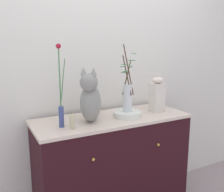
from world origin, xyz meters
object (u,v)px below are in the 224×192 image
(cat_sitting, at_px, (90,99))
(vase_glass_clear, at_px, (127,94))
(bowl_porcelain, at_px, (127,114))
(candle_pillar, at_px, (72,122))
(vase_slim_green, at_px, (61,102))
(jar_lidded_porcelain, at_px, (157,95))
(sideboard, at_px, (112,169))

(cat_sitting, bearing_deg, vase_glass_clear, -2.98)
(cat_sitting, distance_m, vase_glass_clear, 0.33)
(bowl_porcelain, xyz_separation_m, candle_pillar, (-0.51, -0.08, 0.03))
(vase_slim_green, distance_m, jar_lidded_porcelain, 0.90)
(jar_lidded_porcelain, relative_size, candle_pillar, 2.82)
(candle_pillar, bearing_deg, cat_sitting, 28.10)
(vase_slim_green, xyz_separation_m, bowl_porcelain, (0.57, 0.01, -0.16))
(vase_slim_green, height_order, vase_glass_clear, vase_slim_green)
(vase_glass_clear, distance_m, jar_lidded_porcelain, 0.33)
(vase_slim_green, height_order, candle_pillar, vase_slim_green)
(sideboard, distance_m, jar_lidded_porcelain, 0.77)
(sideboard, xyz_separation_m, bowl_porcelain, (0.12, -0.05, 0.49))
(sideboard, height_order, jar_lidded_porcelain, jar_lidded_porcelain)
(cat_sitting, xyz_separation_m, vase_slim_green, (-0.24, -0.02, 0.01))
(vase_slim_green, bearing_deg, jar_lidded_porcelain, 2.26)
(sideboard, bearing_deg, jar_lidded_porcelain, -2.76)
(cat_sitting, xyz_separation_m, jar_lidded_porcelain, (0.65, 0.01, -0.03))
(vase_slim_green, bearing_deg, bowl_porcelain, 0.88)
(sideboard, relative_size, jar_lidded_porcelain, 3.85)
(cat_sitting, relative_size, vase_glass_clear, 0.79)
(jar_lidded_porcelain, distance_m, candle_pillar, 0.85)
(cat_sitting, distance_m, bowl_porcelain, 0.36)
(vase_slim_green, xyz_separation_m, candle_pillar, (0.05, -0.08, -0.13))
(sideboard, height_order, vase_glass_clear, vase_glass_clear)
(sideboard, relative_size, cat_sitting, 3.02)
(sideboard, height_order, bowl_porcelain, bowl_porcelain)
(vase_slim_green, bearing_deg, sideboard, 7.26)
(sideboard, height_order, vase_slim_green, vase_slim_green)
(vase_slim_green, relative_size, candle_pillar, 5.00)
(bowl_porcelain, bearing_deg, vase_glass_clear, -131.87)
(vase_glass_clear, bearing_deg, candle_pillar, -170.83)
(bowl_porcelain, distance_m, candle_pillar, 0.52)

